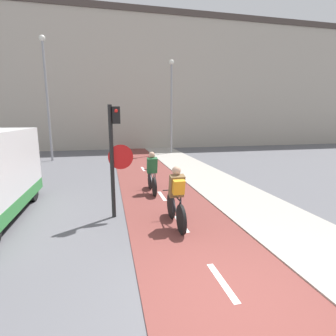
% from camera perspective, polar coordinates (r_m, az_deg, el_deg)
% --- Properties ---
extents(ground_plane, '(120.00, 120.00, 0.00)m').
position_cam_1_polar(ground_plane, '(4.52, 14.61, -26.60)').
color(ground_plane, '#5B5B60').
extents(bike_lane, '(2.76, 60.00, 0.02)m').
position_cam_1_polar(bike_lane, '(4.52, 14.59, -26.47)').
color(bike_lane, brown).
rests_on(bike_lane, ground_plane).
extents(building_row_background, '(60.00, 5.20, 11.55)m').
position_cam_1_polar(building_row_background, '(25.68, -9.35, 17.67)').
color(building_row_background, '#B2A899').
rests_on(building_row_background, ground_plane).
extents(traffic_light_pole, '(0.67, 0.25, 3.05)m').
position_cam_1_polar(traffic_light_pole, '(7.13, -11.52, 4.04)').
color(traffic_light_pole, black).
rests_on(traffic_light_pole, ground_plane).
extents(street_lamp_far, '(0.36, 0.36, 7.48)m').
position_cam_1_polar(street_lamp_far, '(18.21, -24.97, 15.63)').
color(street_lamp_far, gray).
rests_on(street_lamp_far, ground_plane).
extents(street_lamp_sidewalk, '(0.36, 0.36, 6.82)m').
position_cam_1_polar(street_lamp_sidewalk, '(20.08, 0.76, 15.09)').
color(street_lamp_sidewalk, gray).
rests_on(street_lamp_sidewalk, ground_plane).
extents(cyclist_near, '(0.46, 1.74, 1.55)m').
position_cam_1_polar(cyclist_near, '(6.61, 1.84, -6.69)').
color(cyclist_near, black).
rests_on(cyclist_near, ground_plane).
extents(cyclist_far, '(0.46, 1.66, 1.52)m').
position_cam_1_polar(cyclist_far, '(9.57, -3.50, -1.46)').
color(cyclist_far, black).
rests_on(cyclist_far, ground_plane).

